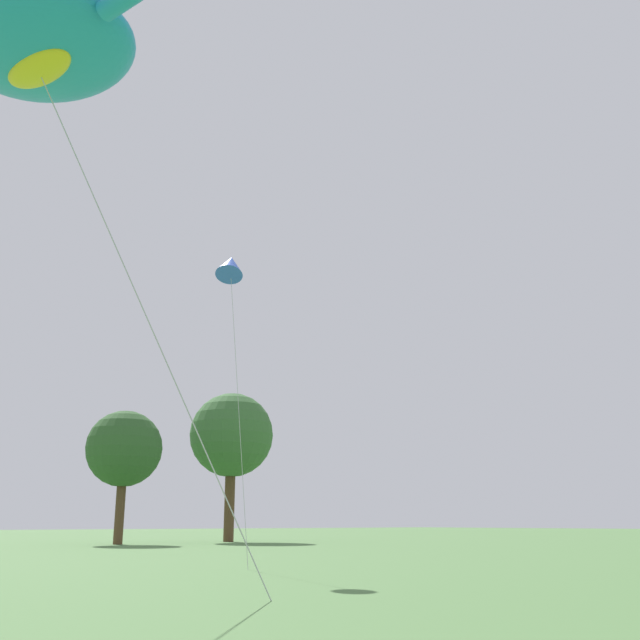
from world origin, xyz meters
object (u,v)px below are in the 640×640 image
big_show_kite (49,43)px  tree_broad_distant (124,449)px  small_kite_box_yellow (230,266)px  tree_oak_left (232,436)px

big_show_kite → tree_broad_distant: (17.40, 33.25, -4.86)m
tree_broad_distant → big_show_kite: bearing=-117.6°
big_show_kite → small_kite_box_yellow: big_show_kite is taller
big_show_kite → tree_broad_distant: big_show_kite is taller
big_show_kite → tree_broad_distant: bearing=-40.4°
big_show_kite → small_kite_box_yellow: size_ratio=1.10×
small_kite_box_yellow → tree_oak_left: 32.68m
big_show_kite → small_kite_box_yellow: 11.17m
tree_oak_left → big_show_kite: bearing=-127.7°
big_show_kite → tree_oak_left: (26.46, 34.21, -3.23)m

